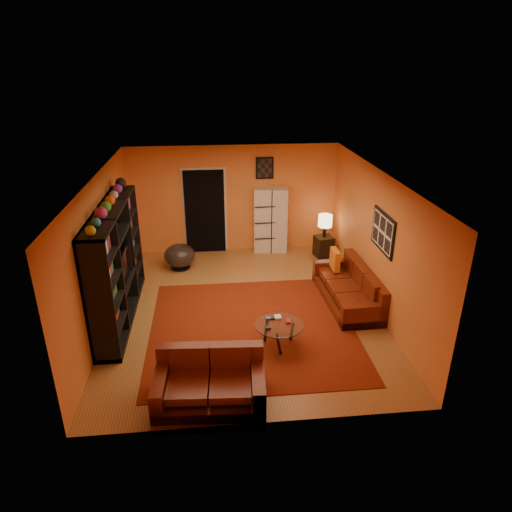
{
  "coord_description": "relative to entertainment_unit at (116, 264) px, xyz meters",
  "views": [
    {
      "loc": [
        -0.54,
        -7.62,
        4.45
      ],
      "look_at": [
        0.25,
        0.1,
        1.06
      ],
      "focal_mm": 32.0,
      "sensor_mm": 36.0,
      "label": 1
    }
  ],
  "objects": [
    {
      "name": "wall_art_back",
      "position": [
        3.02,
        2.98,
        1.0
      ],
      "size": [
        0.42,
        0.03,
        0.52
      ],
      "primitive_type": "cube",
      "color": "black",
      "rests_on": "wall_back"
    },
    {
      "name": "wall_front",
      "position": [
        2.27,
        -3.0,
        0.25
      ],
      "size": [
        6.0,
        0.0,
        6.0
      ],
      "primitive_type": "plane",
      "rotation": [
        -1.57,
        0.0,
        0.0
      ],
      "color": "orange",
      "rests_on": "floor"
    },
    {
      "name": "wall_art_right",
      "position": [
        4.75,
        -0.3,
        0.55
      ],
      "size": [
        0.03,
        1.0,
        0.7
      ],
      "primitive_type": "cube",
      "color": "black",
      "rests_on": "wall_right"
    },
    {
      "name": "entertainment_unit",
      "position": [
        0.0,
        0.0,
        0.0
      ],
      "size": [
        0.45,
        3.0,
        2.1
      ],
      "primitive_type": "cube",
      "color": "black",
      "rests_on": "floor"
    },
    {
      "name": "loveseat",
      "position": [
        1.61,
        -2.42,
        -0.77
      ],
      "size": [
        1.58,
        1.01,
        0.85
      ],
      "rotation": [
        0.0,
        0.0,
        1.51
      ],
      "color": "#53170B",
      "rests_on": "rug"
    },
    {
      "name": "doorway",
      "position": [
        1.57,
        2.96,
        -0.03
      ],
      "size": [
        0.95,
        0.1,
        2.04
      ],
      "primitive_type": "cube",
      "color": "black",
      "rests_on": "floor"
    },
    {
      "name": "wall_left",
      "position": [
        -0.23,
        0.0,
        0.25
      ],
      "size": [
        0.0,
        6.0,
        6.0
      ],
      "primitive_type": "plane",
      "rotation": [
        1.57,
        0.0,
        1.57
      ],
      "color": "orange",
      "rests_on": "floor"
    },
    {
      "name": "floor",
      "position": [
        2.27,
        0.0,
        -1.05
      ],
      "size": [
        6.0,
        6.0,
        0.0
      ],
      "primitive_type": "plane",
      "color": "brown",
      "rests_on": "ground"
    },
    {
      "name": "bowl_chair",
      "position": [
        0.97,
        2.0,
        -0.74
      ],
      "size": [
        0.71,
        0.71,
        0.57
      ],
      "color": "black",
      "rests_on": "floor"
    },
    {
      "name": "throw_pillow",
      "position": [
        4.22,
        0.73,
        -0.42
      ],
      "size": [
        0.12,
        0.42,
        0.42
      ],
      "primitive_type": "cube",
      "color": "orange",
      "rests_on": "sofa"
    },
    {
      "name": "side_table",
      "position": [
        4.4,
        2.35,
        -0.8
      ],
      "size": [
        0.47,
        0.47,
        0.5
      ],
      "primitive_type": "cube",
      "rotation": [
        0.0,
        0.0,
        0.19
      ],
      "color": "black",
      "rests_on": "floor"
    },
    {
      "name": "wall_back",
      "position": [
        2.27,
        3.0,
        0.25
      ],
      "size": [
        6.0,
        0.0,
        6.0
      ],
      "primitive_type": "plane",
      "rotation": [
        1.57,
        0.0,
        0.0
      ],
      "color": "orange",
      "rests_on": "floor"
    },
    {
      "name": "tv",
      "position": [
        0.05,
        0.05,
        -0.05
      ],
      "size": [
        0.99,
        0.13,
        0.57
      ],
      "primitive_type": "imported",
      "rotation": [
        0.0,
        0.0,
        1.57
      ],
      "color": "black",
      "rests_on": "entertainment_unit"
    },
    {
      "name": "sofa",
      "position": [
        4.41,
        0.09,
        -0.76
      ],
      "size": [
        0.93,
        2.12,
        0.85
      ],
      "rotation": [
        0.0,
        0.0,
        0.04
      ],
      "color": "#53170B",
      "rests_on": "rug"
    },
    {
      "name": "table_lamp",
      "position": [
        4.4,
        2.35,
        -0.16
      ],
      "size": [
        0.33,
        0.33,
        0.55
      ],
      "color": "black",
      "rests_on": "side_table"
    },
    {
      "name": "storage_cabinet",
      "position": [
        3.16,
        2.8,
        -0.25
      ],
      "size": [
        0.83,
        0.43,
        1.61
      ],
      "primitive_type": "cube",
      "rotation": [
        0.0,
        0.0,
        -0.1
      ],
      "color": "silver",
      "rests_on": "floor"
    },
    {
      "name": "rug",
      "position": [
        2.38,
        -0.7,
        -1.04
      ],
      "size": [
        3.6,
        3.6,
        0.01
      ],
      "primitive_type": "cube",
      "color": "#5C180A",
      "rests_on": "floor"
    },
    {
      "name": "ceiling",
      "position": [
        2.27,
        0.0,
        1.55
      ],
      "size": [
        6.0,
        6.0,
        0.0
      ],
      "primitive_type": "plane",
      "rotation": [
        3.14,
        0.0,
        0.0
      ],
      "color": "white",
      "rests_on": "wall_back"
    },
    {
      "name": "wall_right",
      "position": [
        4.78,
        0.0,
        0.25
      ],
      "size": [
        0.0,
        6.0,
        6.0
      ],
      "primitive_type": "plane",
      "rotation": [
        1.57,
        0.0,
        -1.57
      ],
      "color": "orange",
      "rests_on": "floor"
    },
    {
      "name": "coffee_table",
      "position": [
        2.77,
        -1.27,
        -0.68
      ],
      "size": [
        0.82,
        0.82,
        0.41
      ],
      "rotation": [
        0.0,
        0.0,
        0.36
      ],
      "color": "silver",
      "rests_on": "floor"
    }
  ]
}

